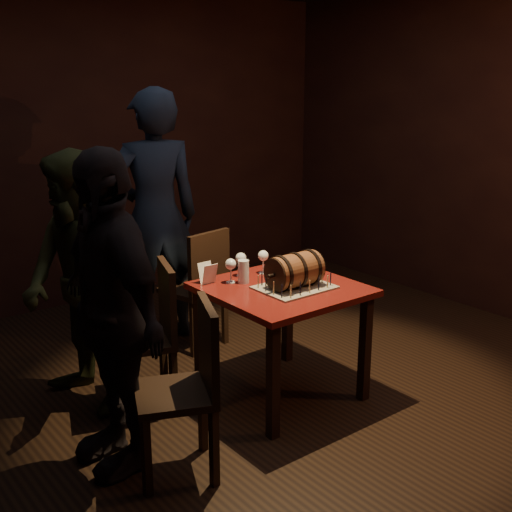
% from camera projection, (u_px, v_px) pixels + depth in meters
% --- Properties ---
extents(room_shell, '(5.04, 5.04, 2.80)m').
position_uv_depth(room_shell, '(273.00, 184.00, 3.89)').
color(room_shell, black).
rests_on(room_shell, ground).
extents(pub_table, '(0.90, 0.90, 0.75)m').
position_uv_depth(pub_table, '(282.00, 303.00, 4.08)').
color(pub_table, '#510F0D').
rests_on(pub_table, ground).
extents(cake_board, '(0.45, 0.35, 0.01)m').
position_uv_depth(cake_board, '(294.00, 287.00, 4.01)').
color(cake_board, gray).
rests_on(cake_board, pub_table).
extents(barrel_cake, '(0.39, 0.23, 0.23)m').
position_uv_depth(barrel_cake, '(295.00, 270.00, 3.98)').
color(barrel_cake, brown).
rests_on(barrel_cake, cake_board).
extents(birthday_candles, '(0.40, 0.30, 0.09)m').
position_uv_depth(birthday_candles, '(295.00, 280.00, 4.00)').
color(birthday_candles, '#DEC484').
rests_on(birthday_candles, cake_board).
extents(wine_glass_left, '(0.07, 0.07, 0.16)m').
position_uv_depth(wine_glass_left, '(231.00, 265.00, 4.09)').
color(wine_glass_left, silver).
rests_on(wine_glass_left, pub_table).
extents(wine_glass_mid, '(0.07, 0.07, 0.16)m').
position_uv_depth(wine_glass_mid, '(241.00, 259.00, 4.22)').
color(wine_glass_mid, silver).
rests_on(wine_glass_mid, pub_table).
extents(wine_glass_right, '(0.07, 0.07, 0.16)m').
position_uv_depth(wine_glass_right, '(263.00, 257.00, 4.28)').
color(wine_glass_right, silver).
rests_on(wine_glass_right, pub_table).
extents(pint_of_ale, '(0.07, 0.07, 0.15)m').
position_uv_depth(pint_of_ale, '(243.00, 272.00, 4.10)').
color(pint_of_ale, silver).
rests_on(pint_of_ale, pub_table).
extents(menu_card, '(0.10, 0.05, 0.13)m').
position_uv_depth(menu_card, '(208.00, 274.00, 4.09)').
color(menu_card, white).
rests_on(menu_card, pub_table).
extents(chair_back, '(0.47, 0.47, 0.93)m').
position_uv_depth(chair_back, '(200.00, 283.00, 4.86)').
color(chair_back, black).
rests_on(chair_back, ground).
extents(chair_left_rear, '(0.51, 0.51, 0.93)m').
position_uv_depth(chair_left_rear, '(152.00, 329.00, 3.97)').
color(chair_left_rear, black).
rests_on(chair_left_rear, ground).
extents(chair_left_front, '(0.53, 0.53, 0.93)m').
position_uv_depth(chair_left_front, '(190.00, 380.00, 3.30)').
color(chair_left_front, black).
rests_on(chair_left_front, ground).
extents(person_back, '(0.81, 0.63, 1.96)m').
position_uv_depth(person_back, '(155.00, 217.00, 4.96)').
color(person_back, black).
rests_on(person_back, ground).
extents(person_left_rear, '(0.72, 0.86, 1.63)m').
position_uv_depth(person_left_rear, '(80.00, 284.00, 3.88)').
color(person_left_rear, '#31371B').
rests_on(person_left_rear, ground).
extents(person_left_front, '(0.44, 1.01, 1.71)m').
position_uv_depth(person_left_front, '(110.00, 313.00, 3.30)').
color(person_left_front, black).
rests_on(person_left_front, ground).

